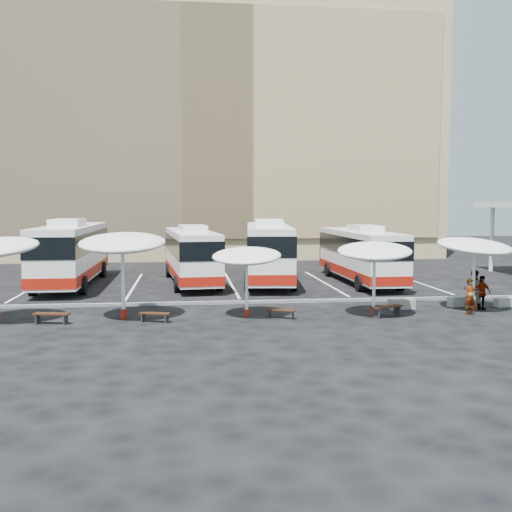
{
  "coord_description": "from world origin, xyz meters",
  "views": [
    {
      "loc": [
        -2.81,
        -29.42,
        5.06
      ],
      "look_at": [
        1.0,
        3.0,
        2.2
      ],
      "focal_mm": 42.0,
      "sensor_mm": 36.0,
      "label": 1
    }
  ],
  "objects": [
    {
      "name": "ground",
      "position": [
        0.0,
        0.0,
        0.0
      ],
      "size": [
        120.0,
        120.0,
        0.0
      ],
      "primitive_type": "plane",
      "color": "black",
      "rests_on": "ground"
    },
    {
      "name": "bus_2",
      "position": [
        2.49,
        8.91,
        2.09
      ],
      "size": [
        4.04,
        13.09,
        4.09
      ],
      "rotation": [
        0.0,
        0.0,
        -0.1
      ],
      "color": "white",
      "rests_on": "ground"
    },
    {
      "name": "curb_divider",
      "position": [
        0.0,
        0.5,
        0.07
      ],
      "size": [
        34.0,
        0.25,
        0.15
      ],
      "primitive_type": "cube",
      "color": "black",
      "rests_on": "ground"
    },
    {
      "name": "sunshade_4",
      "position": [
        10.7,
        -2.73,
        3.05
      ],
      "size": [
        4.32,
        4.35,
        3.59
      ],
      "rotation": [
        0.0,
        0.0,
        0.31
      ],
      "color": "white",
      "rests_on": "ground"
    },
    {
      "name": "wood_bench_1",
      "position": [
        -4.16,
        -3.85,
        0.31
      ],
      "size": [
        1.38,
        0.77,
        0.41
      ],
      "rotation": [
        0.0,
        0.0,
        -0.33
      ],
      "color": "black",
      "rests_on": "ground"
    },
    {
      "name": "wood_bench_2",
      "position": [
        1.32,
        -3.65,
        0.31
      ],
      "size": [
        1.35,
        0.87,
        0.41
      ],
      "rotation": [
        0.0,
        0.0,
        -0.43
      ],
      "color": "black",
      "rests_on": "ground"
    },
    {
      "name": "bay_lines",
      "position": [
        0.0,
        8.0,
        0.01
      ],
      "size": [
        24.15,
        12.0,
        0.01
      ],
      "color": "white",
      "rests_on": "ground"
    },
    {
      "name": "passenger_1",
      "position": [
        10.89,
        -2.4,
        0.95
      ],
      "size": [
        1.1,
        0.96,
        1.9
      ],
      "primitive_type": "imported",
      "rotation": [
        0.0,
        0.0,
        2.83
      ],
      "color": "black",
      "rests_on": "ground"
    },
    {
      "name": "bus_1",
      "position": [
        -2.49,
        8.73,
        1.91
      ],
      "size": [
        3.6,
        11.97,
        3.74
      ],
      "rotation": [
        0.0,
        0.0,
        0.1
      ],
      "color": "white",
      "rests_on": "ground"
    },
    {
      "name": "sandstone_building",
      "position": [
        0.0,
        31.87,
        12.63
      ],
      "size": [
        42.0,
        18.25,
        29.6
      ],
      "color": "tan",
      "rests_on": "ground"
    },
    {
      "name": "sunshade_3",
      "position": [
        5.55,
        -3.63,
        2.94
      ],
      "size": [
        4.09,
        4.12,
        3.46
      ],
      "rotation": [
        0.0,
        0.0,
        -0.28
      ],
      "color": "white",
      "rests_on": "ground"
    },
    {
      "name": "sunshade_2",
      "position": [
        -0.14,
        -3.16,
        2.74
      ],
      "size": [
        3.81,
        3.84,
        3.22
      ],
      "rotation": [
        0.0,
        0.0,
        -0.28
      ],
      "color": "white",
      "rests_on": "ground"
    },
    {
      "name": "conc_bench_2",
      "position": [
        12.83,
        -1.88,
        0.22
      ],
      "size": [
        1.22,
        0.62,
        0.44
      ],
      "primitive_type": "cube",
      "rotation": [
        0.0,
        0.0,
        0.21
      ],
      "color": "gray",
      "rests_on": "ground"
    },
    {
      "name": "passenger_0",
      "position": [
        10.04,
        -3.76,
        0.83
      ],
      "size": [
        0.71,
        0.59,
        1.66
      ],
      "primitive_type": "imported",
      "rotation": [
        0.0,
        0.0,
        0.37
      ],
      "color": "black",
      "rests_on": "ground"
    },
    {
      "name": "bus_0",
      "position": [
        -9.88,
        8.77,
        2.12
      ],
      "size": [
        3.08,
        13.07,
        4.15
      ],
      "rotation": [
        0.0,
        0.0,
        0.0
      ],
      "color": "white",
      "rests_on": "ground"
    },
    {
      "name": "bus_3",
      "position": [
        8.27,
        7.75,
        1.9
      ],
      "size": [
        2.86,
        11.76,
        3.72
      ],
      "rotation": [
        0.0,
        0.0,
        0.01
      ],
      "color": "white",
      "rests_on": "ground"
    },
    {
      "name": "passenger_2",
      "position": [
        11.19,
        -2.59,
        0.82
      ],
      "size": [
        0.99,
        0.47,
        1.65
      ],
      "primitive_type": "imported",
      "rotation": [
        0.0,
        0.0,
        0.08
      ],
      "color": "black",
      "rests_on": "ground"
    },
    {
      "name": "conc_bench_0",
      "position": [
        7.48,
        -1.98,
        0.24
      ],
      "size": [
        1.27,
        0.48,
        0.47
      ],
      "primitive_type": "cube",
      "rotation": [
        0.0,
        0.0,
        0.05
      ],
      "color": "gray",
      "rests_on": "ground"
    },
    {
      "name": "conc_bench_1",
      "position": [
        10.64,
        -1.51,
        0.24
      ],
      "size": [
        1.35,
        0.8,
        0.48
      ],
      "primitive_type": "cube",
      "rotation": [
        0.0,
        0.0,
        0.31
      ],
      "color": "gray",
      "rests_on": "ground"
    },
    {
      "name": "wood_bench_0",
      "position": [
        -8.47,
        -3.72,
        0.36
      ],
      "size": [
        1.57,
        0.71,
        0.47
      ],
      "rotation": [
        0.0,
        0.0,
        -0.21
      ],
      "color": "black",
      "rests_on": "ground"
    },
    {
      "name": "wood_bench_3",
      "position": [
        6.11,
        -3.8,
        0.37
      ],
      "size": [
        1.62,
        1.05,
        0.49
      ],
      "rotation": [
        0.0,
        0.0,
        0.43
      ],
      "color": "black",
      "rests_on": "ground"
    },
    {
      "name": "sunshade_1",
      "position": [
        -5.57,
        -2.9,
        3.34
      ],
      "size": [
        4.02,
        4.07,
        3.93
      ],
      "rotation": [
        0.0,
        0.0,
        -0.07
      ],
      "color": "white",
      "rests_on": "ground"
    }
  ]
}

